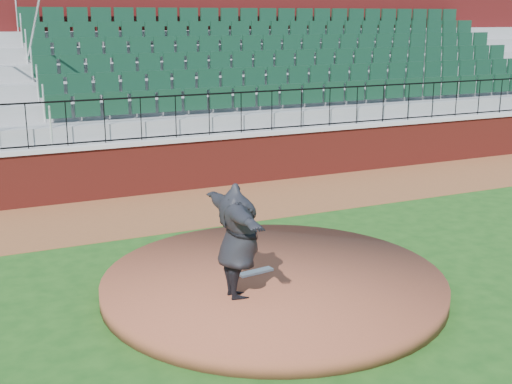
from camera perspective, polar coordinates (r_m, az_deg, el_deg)
ground at (r=10.32m, az=3.53°, el=-8.94°), size 90.00×90.00×0.00m
warning_track at (r=15.01m, az=-6.25°, el=-1.34°), size 34.00×3.20×0.01m
field_wall at (r=16.35m, az=-8.10°, el=2.07°), size 34.00×0.35×1.20m
wall_cap at (r=16.22m, az=-8.19°, el=4.32°), size 34.00×0.45×0.10m
wall_railing at (r=16.13m, az=-8.26°, el=6.24°), size 34.00×0.05×1.00m
seating_stands at (r=18.68m, az=-10.75°, el=8.82°), size 34.00×5.10×4.60m
concourse_wall at (r=21.36m, az=-12.70°, el=10.64°), size 34.00×0.50×5.50m
pitchers_mound at (r=10.50m, az=1.50°, el=-7.75°), size 5.28×5.28×0.25m
pitching_rubber at (r=10.55m, az=-0.02°, el=-6.79°), size 0.59×0.22×0.04m
pitcher at (r=9.41m, az=-1.55°, el=-4.18°), size 0.69×2.09×1.68m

